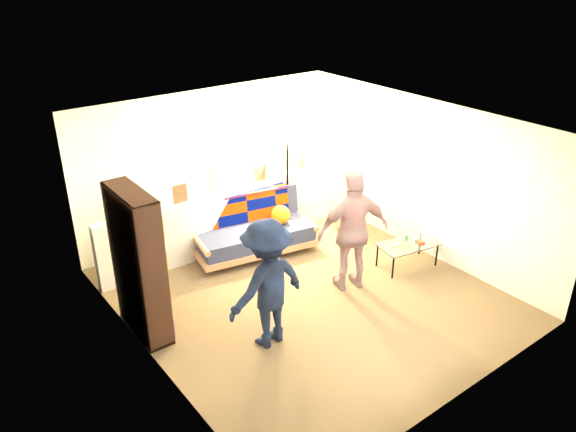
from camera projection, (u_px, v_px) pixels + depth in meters
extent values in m
plane|color=brown|center=(305.00, 294.00, 7.75)|extent=(5.00, 5.00, 0.00)
cube|color=silver|center=(209.00, 163.00, 9.03)|extent=(4.50, 0.10, 2.40)
cube|color=silver|center=(144.00, 271.00, 6.01)|extent=(0.10, 5.00, 2.40)
cube|color=silver|center=(423.00, 177.00, 8.46)|extent=(0.10, 5.00, 2.40)
cube|color=white|center=(308.00, 126.00, 6.72)|extent=(4.50, 5.00, 0.10)
cube|color=silver|center=(234.00, 217.00, 8.83)|extent=(4.45, 0.15, 1.00)
cube|color=brown|center=(141.00, 206.00, 7.73)|extent=(0.18, 0.02, 0.22)
cube|color=brown|center=(180.00, 194.00, 8.05)|extent=(0.22, 0.02, 0.28)
cube|color=white|center=(222.00, 177.00, 8.39)|extent=(0.45, 0.02, 0.45)
cube|color=brown|center=(260.00, 173.00, 8.82)|extent=(0.20, 0.02, 0.26)
cube|color=brown|center=(300.00, 164.00, 9.26)|extent=(0.16, 0.02, 0.20)
cube|color=tan|center=(254.00, 244.00, 8.76)|extent=(1.99, 1.17, 0.10)
cube|color=#313A59|center=(255.00, 236.00, 8.65)|extent=(1.87, 1.00, 0.24)
cube|color=#313A59|center=(245.00, 209.00, 8.82)|extent=(1.78, 0.56, 0.56)
cylinder|color=tan|center=(199.00, 242.00, 8.30)|extent=(0.24, 0.84, 0.09)
cylinder|color=tan|center=(304.00, 219.00, 9.01)|extent=(0.24, 0.84, 0.09)
cube|color=navy|center=(247.00, 211.00, 8.76)|extent=(1.42, 0.36, 0.51)
cube|color=navy|center=(243.00, 192.00, 8.74)|extent=(1.45, 0.51, 0.03)
sphere|color=orange|center=(281.00, 215.00, 8.71)|extent=(0.29, 0.29, 0.29)
cube|color=black|center=(127.00, 268.00, 6.56)|extent=(0.02, 0.94, 1.88)
cube|color=black|center=(155.00, 281.00, 6.31)|extent=(0.31, 0.02, 1.88)
cube|color=black|center=(123.00, 249.00, 6.97)|extent=(0.31, 0.02, 1.88)
cube|color=black|center=(129.00, 192.00, 6.23)|extent=(0.31, 0.94, 0.02)
cube|color=black|center=(147.00, 328.00, 7.04)|extent=(0.31, 0.94, 0.04)
cube|color=black|center=(143.00, 296.00, 6.83)|extent=(0.31, 0.90, 0.02)
cube|color=black|center=(138.00, 264.00, 6.64)|extent=(0.31, 0.90, 0.02)
cube|color=black|center=(134.00, 231.00, 6.45)|extent=(0.31, 0.90, 0.02)
cube|color=#B1232E|center=(147.00, 315.00, 6.97)|extent=(0.23, 0.88, 0.31)
cube|color=#24519D|center=(143.00, 283.00, 6.77)|extent=(0.23, 0.88, 0.29)
cube|color=yellow|center=(138.00, 252.00, 6.58)|extent=(0.23, 0.88, 0.31)
cube|color=#359252|center=(134.00, 218.00, 6.39)|extent=(0.23, 0.88, 0.29)
cylinder|color=black|center=(393.00, 267.00, 8.06)|extent=(0.03, 0.03, 0.36)
cylinder|color=black|center=(437.00, 255.00, 8.39)|extent=(0.03, 0.03, 0.36)
cylinder|color=black|center=(377.00, 255.00, 8.37)|extent=(0.03, 0.03, 0.36)
cylinder|color=black|center=(420.00, 244.00, 8.70)|extent=(0.03, 0.03, 0.36)
cube|color=silver|center=(408.00, 244.00, 8.30)|extent=(0.97, 0.64, 0.02)
cube|color=white|center=(397.00, 244.00, 8.25)|extent=(0.11, 0.06, 0.03)
cube|color=#F0422A|center=(420.00, 242.00, 8.30)|extent=(0.11, 0.14, 0.04)
cylinder|color=#45A653|center=(406.00, 237.00, 8.38)|extent=(0.07, 0.07, 0.09)
cylinder|color=black|center=(287.00, 232.00, 9.43)|extent=(0.28, 0.28, 0.03)
cylinder|color=black|center=(287.00, 190.00, 9.09)|extent=(0.04, 0.04, 1.57)
sphere|color=#FFC672|center=(280.00, 152.00, 8.82)|extent=(0.13, 0.13, 0.13)
sphere|color=#FFC672|center=(296.00, 147.00, 8.80)|extent=(0.13, 0.13, 0.13)
sphere|color=#FFC672|center=(286.00, 141.00, 8.85)|extent=(0.13, 0.13, 0.13)
imported|color=black|center=(267.00, 284.00, 6.50)|extent=(1.09, 0.69, 1.62)
imported|color=pink|center=(353.00, 231.00, 7.58)|extent=(1.10, 0.73, 1.74)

